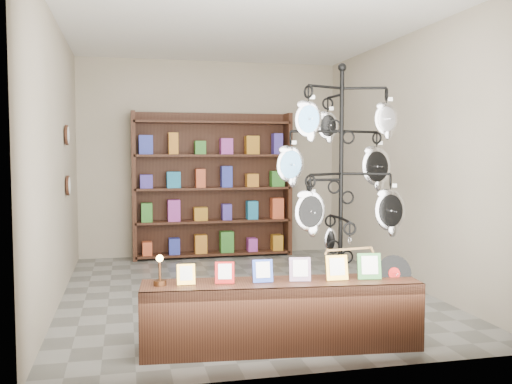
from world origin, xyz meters
TOP-DOWN VIEW (x-y plane):
  - ground at (0.00, 0.00)m, footprint 5.00×5.00m
  - room_envelope at (0.00, 0.00)m, footprint 5.00×5.00m
  - display_tree at (0.65, -1.36)m, footprint 1.24×1.05m
  - front_shelf at (-0.09, -1.94)m, footprint 2.28×0.67m
  - back_shelving at (0.00, 2.30)m, footprint 2.42×0.36m
  - wall_clocks at (-1.97, 0.80)m, footprint 0.03×0.24m

SIDE VIEW (x-z plane):
  - ground at x=0.00m, z-range 0.00..0.00m
  - front_shelf at x=-0.09m, z-range -0.12..0.67m
  - back_shelving at x=0.00m, z-range -0.07..2.13m
  - display_tree at x=0.65m, z-range 0.19..2.60m
  - wall_clocks at x=-1.97m, z-range 1.08..1.92m
  - room_envelope at x=0.00m, z-range -0.65..4.35m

